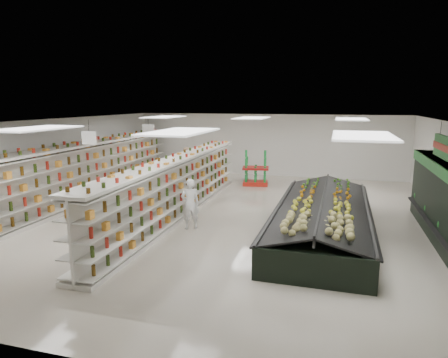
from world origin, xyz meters
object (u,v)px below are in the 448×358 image
(soda_endcap, at_px, (256,170))
(shopper_main, at_px, (190,204))
(produce_island, at_px, (322,216))
(shopper_background, at_px, (188,167))
(gondola_left, at_px, (82,175))
(gondola_center, at_px, (177,189))

(soda_endcap, bearing_deg, shopper_main, -95.34)
(soda_endcap, height_order, shopper_main, shopper_main)
(produce_island, height_order, shopper_main, shopper_main)
(shopper_main, height_order, shopper_background, shopper_background)
(shopper_main, bearing_deg, produce_island, 160.85)
(soda_endcap, xyz_separation_m, shopper_main, (-0.65, -6.90, 0.04))
(soda_endcap, bearing_deg, gondola_left, -140.08)
(produce_island, relative_size, shopper_main, 4.84)
(gondola_center, height_order, soda_endcap, gondola_center)
(produce_island, bearing_deg, gondola_center, 173.69)
(produce_island, xyz_separation_m, soda_endcap, (-3.26, 6.21, 0.23))
(produce_island, bearing_deg, shopper_background, 140.37)
(soda_endcap, relative_size, shopper_main, 0.98)
(gondola_left, relative_size, shopper_background, 7.24)
(produce_island, relative_size, shopper_background, 4.19)
(gondola_center, xyz_separation_m, shopper_main, (0.93, -1.23, -0.13))
(produce_island, distance_m, shopper_background, 8.07)
(gondola_left, height_order, soda_endcap, gondola_left)
(soda_endcap, distance_m, shopper_background, 3.14)
(soda_endcap, bearing_deg, produce_island, -62.30)
(gondola_left, height_order, shopper_background, gondola_left)
(gondola_left, relative_size, soda_endcap, 8.59)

